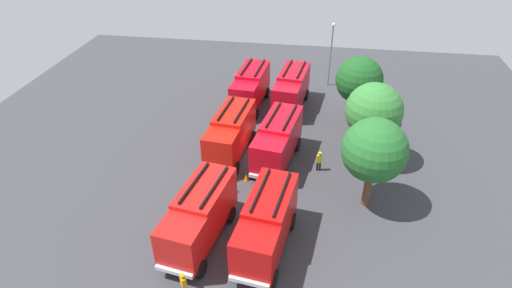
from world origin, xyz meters
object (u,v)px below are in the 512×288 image
at_px(fire_truck_4, 277,140).
at_px(tree_2, 374,151).
at_px(fire_truck_3, 291,88).
at_px(tree_0, 359,80).
at_px(fire_truck_0, 251,86).
at_px(fire_truck_5, 266,223).
at_px(firefighter_2, 236,80).
at_px(fire_truck_1, 231,132).
at_px(firefighter_3, 319,160).
at_px(traffic_cone_0, 235,189).
at_px(traffic_cone_1, 246,177).
at_px(firefighter_0, 183,284).
at_px(tree_1, 374,111).
at_px(lamppost, 331,50).
at_px(fire_truck_2, 199,215).
at_px(firefighter_1, 273,94).

height_order(fire_truck_4, tree_2, tree_2).
xyz_separation_m(fire_truck_3, tree_2, (13.99, 6.57, 2.49)).
relative_size(tree_0, tree_2, 0.96).
relative_size(fire_truck_0, fire_truck_5, 0.99).
height_order(firefighter_2, tree_2, tree_2).
distance_m(fire_truck_1, fire_truck_4, 4.00).
distance_m(fire_truck_3, fire_truck_4, 9.72).
height_order(firefighter_3, traffic_cone_0, firefighter_3).
distance_m(firefighter_2, tree_0, 14.36).
xyz_separation_m(firefighter_2, traffic_cone_1, (16.29, 3.96, -0.59)).
xyz_separation_m(firefighter_0, tree_0, (-21.23, 10.29, 3.54)).
bearing_deg(tree_1, firefighter_3, -62.63).
bearing_deg(fire_truck_1, firefighter_0, 6.93).
height_order(fire_truck_0, firefighter_2, fire_truck_0).
bearing_deg(tree_2, tree_0, -178.27).
bearing_deg(lamppost, fire_truck_2, -17.48).
relative_size(firefighter_3, lamppost, 0.24).
xyz_separation_m(fire_truck_1, tree_1, (-0.77, 11.26, 2.50)).
xyz_separation_m(firefighter_1, tree_0, (3.31, 8.11, 3.54)).
height_order(fire_truck_3, firefighter_1, fire_truck_3).
relative_size(fire_truck_4, fire_truck_5, 1.01).
bearing_deg(fire_truck_3, fire_truck_1, -17.65).
bearing_deg(tree_0, firefighter_2, -115.35).
bearing_deg(fire_truck_3, tree_2, 32.54).
height_order(traffic_cone_0, lamppost, lamppost).
xyz_separation_m(fire_truck_1, fire_truck_3, (-9.19, 4.29, 0.00)).
height_order(fire_truck_5, tree_1, tree_1).
height_order(fire_truck_0, firefighter_3, fire_truck_0).
distance_m(firefighter_1, tree_2, 17.64).
distance_m(firefighter_2, firefighter_3, 16.99).
relative_size(firefighter_0, tree_0, 0.25).
xyz_separation_m(fire_truck_1, traffic_cone_0, (4.98, 1.28, -1.79)).
relative_size(fire_truck_0, traffic_cone_1, 12.14).
bearing_deg(tree_0, lamppost, -163.10).
bearing_deg(traffic_cone_1, tree_2, 81.19).
bearing_deg(fire_truck_3, fire_truck_2, -5.06).
bearing_deg(firefighter_2, fire_truck_5, -94.22).
xyz_separation_m(firefighter_3, tree_1, (-2.00, 3.86, 3.70)).
relative_size(firefighter_2, tree_1, 0.23).
bearing_deg(firefighter_1, fire_truck_1, 127.66).
bearing_deg(fire_truck_4, fire_truck_3, -172.46).
bearing_deg(fire_truck_4, traffic_cone_1, -26.05).
height_order(firefighter_2, tree_0, tree_0).
height_order(fire_truck_4, firefighter_2, fire_truck_4).
bearing_deg(firefighter_2, fire_truck_2, -104.47).
height_order(tree_1, tree_2, tree_1).
height_order(fire_truck_5, firefighter_3, fire_truck_5).
bearing_deg(firefighter_3, tree_1, 111.55).
xyz_separation_m(fire_truck_2, firefighter_2, (-22.90, -2.11, -1.25)).
distance_m(fire_truck_5, lamppost, 25.62).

